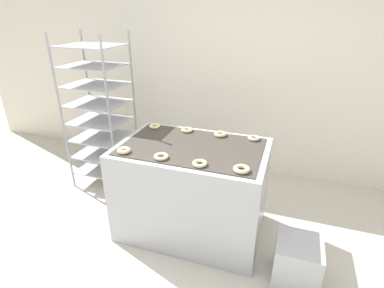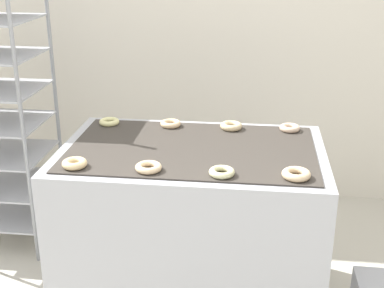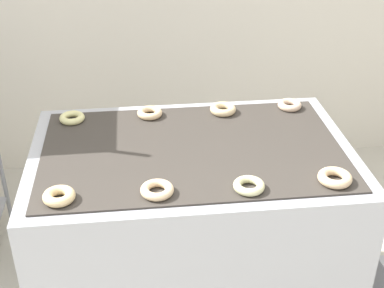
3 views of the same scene
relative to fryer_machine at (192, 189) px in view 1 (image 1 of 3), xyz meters
The scene contains 13 objects.
ground_plane 0.83m from the fryer_machine, 90.02° to the right, with size 14.00×14.00×0.00m, color beige.
wall_back 1.72m from the fryer_machine, 90.01° to the left, with size 8.00×0.05×2.80m.
fryer_machine is the anchor object (origin of this frame).
baking_rack_cart 1.51m from the fryer_machine, 158.40° to the left, with size 0.66×0.56×1.82m.
glaze_bin 1.09m from the fryer_machine, 18.65° to the right, with size 0.35×0.36×0.39m.
donut_near_left 0.76m from the fryer_machine, 148.68° to the right, with size 0.12×0.12×0.04m, color beige.
donut_near_midleft 0.59m from the fryer_machine, 117.80° to the right, with size 0.12×0.12×0.03m, color beige.
donut_near_midright 0.60m from the fryer_machine, 61.48° to the right, with size 0.12×0.12×0.03m, color beige.
donut_near_right 0.76m from the fryer_machine, 31.41° to the right, with size 0.13×0.13×0.04m, color beige.
donut_far_left 0.76m from the fryer_machine, 149.18° to the left, with size 0.11×0.11×0.03m, color beige.
donut_far_midleft 0.59m from the fryer_machine, 116.98° to the left, with size 0.12×0.12×0.03m, color beige.
donut_far_midright 0.60m from the fryer_machine, 59.89° to the left, with size 0.12×0.12×0.04m, color beige.
donut_far_right 0.76m from the fryer_machine, 32.73° to the left, with size 0.11×0.11×0.03m, color beige.
Camera 1 is at (0.79, -1.61, 2.04)m, focal length 28.00 mm.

